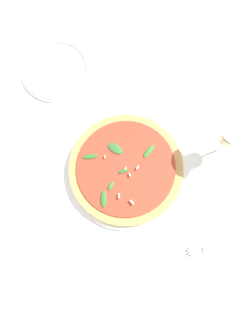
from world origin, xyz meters
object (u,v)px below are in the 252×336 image
wine_glass (231,135)px  fork (213,248)px  pizza_arugula_main (126,169)px  side_plate_white (56,70)px

wine_glass → fork: bearing=79.1°
fork → pizza_arugula_main: bearing=-50.8°
wine_glass → side_plate_white: size_ratio=0.88×
pizza_arugula_main → wine_glass: wine_glass is taller
pizza_arugula_main → fork: 0.31m
pizza_arugula_main → side_plate_white: (0.18, -0.32, -0.01)m
side_plate_white → fork: bearing=125.5°
pizza_arugula_main → wine_glass: 0.29m
wine_glass → fork: 0.30m
wine_glass → pizza_arugula_main: bearing=8.0°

